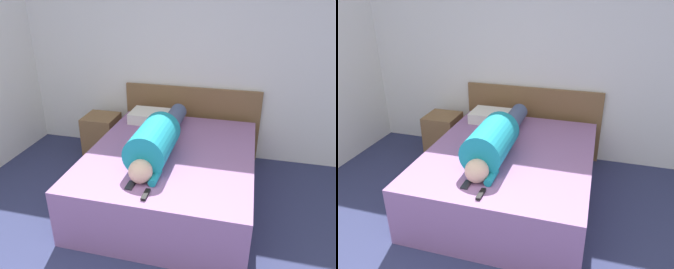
% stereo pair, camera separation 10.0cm
% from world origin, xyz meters
% --- Properties ---
extents(wall_back, '(5.45, 0.06, 2.60)m').
position_xyz_m(wall_back, '(0.00, 3.28, 1.30)').
color(wall_back, white).
rests_on(wall_back, ground_plane).
extents(bed, '(1.66, 1.96, 0.57)m').
position_xyz_m(bed, '(0.15, 2.10, 0.29)').
color(bed, '#936699').
rests_on(bed, ground_plane).
extents(headboard, '(1.78, 0.04, 0.93)m').
position_xyz_m(headboard, '(0.15, 3.21, 0.46)').
color(headboard, brown).
rests_on(headboard, ground_plane).
extents(nightstand, '(0.42, 0.42, 0.56)m').
position_xyz_m(nightstand, '(-0.99, 2.86, 0.28)').
color(nightstand, brown).
rests_on(nightstand, ground_plane).
extents(person_lying, '(0.38, 1.63, 0.38)m').
position_xyz_m(person_lying, '(0.03, 2.00, 0.74)').
color(person_lying, '#DBB293').
rests_on(person_lying, bed).
extents(pillow_near_headboard, '(0.62, 0.36, 0.13)m').
position_xyz_m(pillow_near_headboard, '(-0.23, 2.82, 0.64)').
color(pillow_near_headboard, silver).
rests_on(pillow_near_headboard, bed).
extents(tv_remote, '(0.04, 0.15, 0.02)m').
position_xyz_m(tv_remote, '(0.13, 1.28, 0.58)').
color(tv_remote, black).
rests_on(tv_remote, bed).
extents(cell_phone, '(0.06, 0.13, 0.01)m').
position_xyz_m(cell_phone, '(-0.04, 1.39, 0.58)').
color(cell_phone, black).
rests_on(cell_phone, bed).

